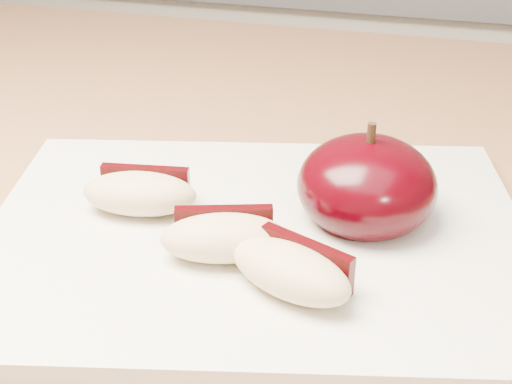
# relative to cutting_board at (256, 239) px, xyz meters

# --- Properties ---
(back_cabinet) EXTENTS (2.40, 0.62, 0.94)m
(back_cabinet) POSITION_rel_cutting_board_xyz_m (0.09, 0.81, -0.44)
(back_cabinet) COLOR silver
(back_cabinet) RESTS_ON ground
(cutting_board) EXTENTS (0.35, 0.29, 0.01)m
(cutting_board) POSITION_rel_cutting_board_xyz_m (0.00, 0.00, 0.00)
(cutting_board) COLOR silver
(cutting_board) RESTS_ON island_counter
(apple_half) EXTENTS (0.10, 0.10, 0.07)m
(apple_half) POSITION_rel_cutting_board_xyz_m (0.06, 0.03, 0.03)
(apple_half) COLOR black
(apple_half) RESTS_ON cutting_board
(apple_wedge_a) EXTENTS (0.07, 0.04, 0.02)m
(apple_wedge_a) POSITION_rel_cutting_board_xyz_m (-0.07, 0.00, 0.02)
(apple_wedge_a) COLOR #CEB382
(apple_wedge_a) RESTS_ON cutting_board
(apple_wedge_b) EXTENTS (0.07, 0.05, 0.02)m
(apple_wedge_b) POSITION_rel_cutting_board_xyz_m (-0.01, -0.03, 0.02)
(apple_wedge_b) COLOR #CEB382
(apple_wedge_b) RESTS_ON cutting_board
(apple_wedge_c) EXTENTS (0.08, 0.06, 0.02)m
(apple_wedge_c) POSITION_rel_cutting_board_xyz_m (0.03, -0.05, 0.02)
(apple_wedge_c) COLOR #CEB382
(apple_wedge_c) RESTS_ON cutting_board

